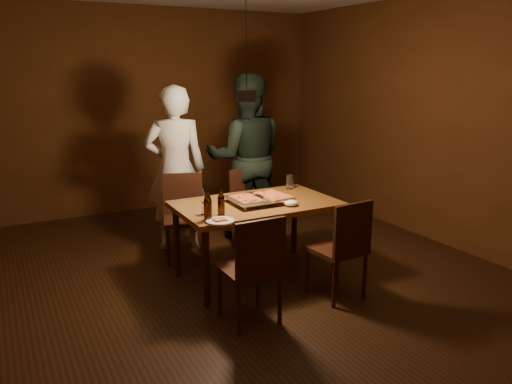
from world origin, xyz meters
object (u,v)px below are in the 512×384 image
beer_bottle_a (208,205)px  chair_far_right (250,200)px  dining_table (256,210)px  diner_dark (246,158)px  chair_near_right (344,241)px  plate_slice (220,221)px  diner_white (175,169)px  chair_far_left (183,208)px  pendant_lamp (246,94)px  pizza_tray (259,200)px  beer_bottle_b (221,202)px  chair_near_left (254,261)px

beer_bottle_a → chair_far_right: bearing=48.6°
dining_table → diner_dark: 1.23m
chair_near_right → beer_bottle_a: bearing=150.3°
plate_slice → diner_white: bearing=84.1°
chair_near_right → diner_dark: 1.93m
chair_near_right → plate_slice: 1.08m
chair_far_left → beer_bottle_a: size_ratio=2.03×
plate_slice → diner_dark: (1.01, 1.52, 0.20)m
dining_table → plate_slice: plate_slice is taller
chair_near_right → pendant_lamp: bearing=125.1°
chair_far_right → diner_dark: size_ratio=0.28×
pizza_tray → chair_far_right: bearing=68.9°
chair_near_right → beer_bottle_b: size_ratio=2.07×
pendant_lamp → dining_table: bearing=33.7°
chair_near_right → chair_near_left: bearing=177.0°
chair_far_right → chair_near_left: (-0.81, -1.61, 0.00)m
chair_far_left → plate_slice: bearing=101.9°
pizza_tray → diner_white: (-0.41, 1.16, 0.13)m
pizza_tray → beer_bottle_a: (-0.64, -0.29, 0.11)m
pizza_tray → pendant_lamp: bearing=-153.6°
dining_table → plate_slice: 0.69m
chair_near_left → chair_near_right: bearing=2.3°
diner_white → pendant_lamp: bearing=118.7°
chair_near_right → beer_bottle_b: (-0.90, 0.54, 0.33)m
chair_near_left → chair_near_right: same height
beer_bottle_a → plate_slice: bearing=-57.5°
dining_table → beer_bottle_b: 0.55m
chair_near_left → pizza_tray: chair_near_left is taller
dining_table → chair_far_left: size_ratio=2.84×
chair_far_right → beer_bottle_a: size_ratio=2.05×
chair_far_left → plate_slice: size_ratio=2.22×
chair_near_left → pendant_lamp: bearing=66.5°
beer_bottle_b → plate_slice: 0.22m
beer_bottle_b → diner_white: bearing=87.1°
plate_slice → pendant_lamp: pendant_lamp is taller
diner_white → chair_near_right: bearing=130.9°
plate_slice → diner_dark: 1.83m
chair_far_left → diner_dark: size_ratio=0.27×
chair_far_left → beer_bottle_a: 1.21m
dining_table → chair_far_left: 0.95m
diner_dark → pizza_tray: bearing=90.5°
chair_near_right → diner_dark: (0.02, 1.89, 0.43)m
pizza_tray → plate_slice: 0.69m
plate_slice → chair_near_right: bearing=-20.4°
chair_far_right → beer_bottle_b: size_ratio=2.27×
beer_bottle_a → diner_white: diner_white is taller
chair_far_left → chair_near_right: same height
chair_far_left → diner_dark: (0.88, 0.27, 0.43)m
chair_far_left → pendant_lamp: pendant_lamp is taller
beer_bottle_a → chair_near_right: bearing=-24.0°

